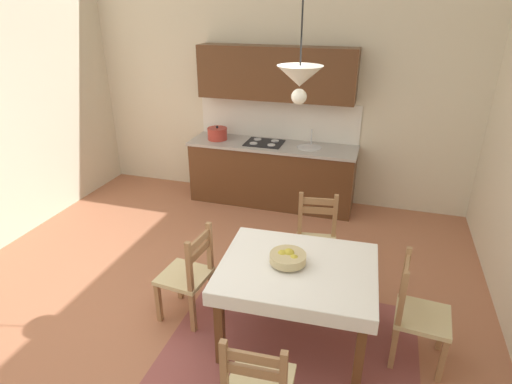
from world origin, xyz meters
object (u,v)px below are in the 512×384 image
object	(u,v)px
kitchen_cabinetry	(273,146)
dining_table	(297,279)
fruit_bowl	(288,258)
dining_chair_kitchen_side	(316,242)
dining_chair_tv_side	(188,276)
dining_chair_window_side	(417,314)
pendant_lamp	(300,78)

from	to	relation	value
kitchen_cabinetry	dining_table	xyz separation A→B (m)	(0.93, -2.67, -0.23)
dining_table	fruit_bowl	bearing A→B (deg)	174.54
dining_chair_kitchen_side	dining_chair_tv_side	bearing A→B (deg)	-137.22
dining_chair_window_side	pendant_lamp	bearing A→B (deg)	-179.05
fruit_bowl	pendant_lamp	size ratio (longest dim) A/B	0.37
dining_chair_tv_side	fruit_bowl	distance (m)	0.99
fruit_bowl	pendant_lamp	world-z (taller)	pendant_lamp
dining_table	dining_chair_window_side	xyz separation A→B (m)	(0.97, 0.07, -0.18)
dining_chair_kitchen_side	pendant_lamp	bearing A→B (deg)	-94.27
dining_chair_window_side	dining_chair_kitchen_side	size ratio (longest dim) A/B	1.00
kitchen_cabinetry	pendant_lamp	bearing A→B (deg)	-71.61
dining_table	dining_chair_tv_side	xyz separation A→B (m)	(-1.01, 0.00, -0.18)
dining_chair_tv_side	pendant_lamp	xyz separation A→B (m)	(0.95, 0.05, 1.81)
dining_table	dining_chair_tv_side	size ratio (longest dim) A/B	1.42
dining_chair_kitchen_side	pendant_lamp	xyz separation A→B (m)	(-0.07, -0.89, 1.81)
kitchen_cabinetry	dining_chair_tv_side	distance (m)	2.70
dining_chair_window_side	fruit_bowl	distance (m)	1.12
dining_chair_window_side	dining_chair_tv_side	size ratio (longest dim) A/B	1.00
fruit_bowl	dining_chair_window_side	bearing A→B (deg)	3.19
fruit_bowl	dining_chair_kitchen_side	bearing A→B (deg)	84.25
dining_chair_window_side	fruit_bowl	world-z (taller)	dining_chair_window_side
kitchen_cabinetry	fruit_bowl	world-z (taller)	kitchen_cabinetry
dining_chair_window_side	dining_table	bearing A→B (deg)	-176.03
dining_chair_tv_side	pendant_lamp	world-z (taller)	pendant_lamp
dining_table	fruit_bowl	world-z (taller)	fruit_bowl
dining_table	dining_chair_tv_side	bearing A→B (deg)	179.82
kitchen_cabinetry	pendant_lamp	xyz separation A→B (m)	(0.87, -2.62, 1.39)
dining_chair_tv_side	fruit_bowl	bearing A→B (deg)	0.32
kitchen_cabinetry	pendant_lamp	world-z (taller)	pendant_lamp
fruit_bowl	kitchen_cabinetry	bearing A→B (deg)	107.58
fruit_bowl	pendant_lamp	distance (m)	1.44
dining_chair_kitchen_side	kitchen_cabinetry	bearing A→B (deg)	118.47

